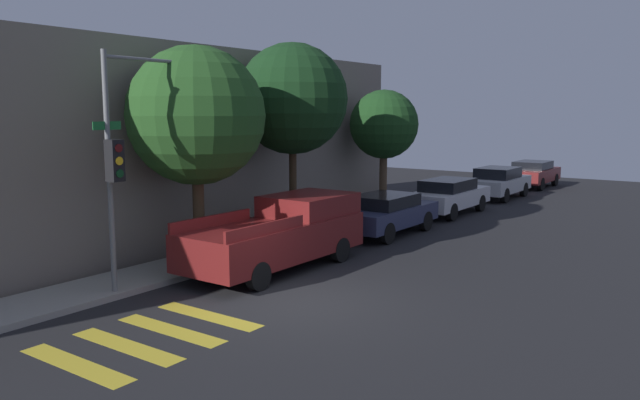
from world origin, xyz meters
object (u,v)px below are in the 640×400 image
object	(u,v)px
traffic_light_pole	(130,138)
tree_far_end	(384,125)
pickup_truck	(281,233)
tree_near_corner	(196,116)
sedan_middle	(449,195)
tree_midblock	(292,99)
sedan_near_corner	(385,213)
sedan_far_end	(498,182)
sedan_tail_of_row	(533,173)

from	to	relation	value
traffic_light_pole	tree_far_end	bearing A→B (deg)	2.32
pickup_truck	tree_near_corner	distance (m)	3.73
pickup_truck	sedan_middle	distance (m)	10.61
tree_near_corner	tree_midblock	xyz separation A→B (m)	(4.00, 0.00, 0.49)
sedan_near_corner	traffic_light_pole	bearing A→B (deg)	172.14
pickup_truck	sedan_far_end	bearing A→B (deg)	0.00
sedan_middle	sedan_far_end	world-z (taller)	sedan_far_end
tree_near_corner	tree_far_end	bearing A→B (deg)	0.00
sedan_middle	sedan_far_end	distance (m)	5.66
sedan_far_end	sedan_middle	bearing A→B (deg)	180.00
sedan_middle	sedan_near_corner	bearing A→B (deg)	180.00
tree_midblock	tree_far_end	bearing A→B (deg)	-0.00
traffic_light_pole	sedan_middle	xyz separation A→B (m)	(14.30, -1.27, -2.76)
pickup_truck	sedan_far_end	xyz separation A→B (m)	(16.27, 0.00, -0.15)
pickup_truck	traffic_light_pole	bearing A→B (deg)	161.01
tree_near_corner	sedan_middle	bearing A→B (deg)	-8.45
sedan_tail_of_row	tree_midblock	distance (m)	19.33
pickup_truck	tree_near_corner	world-z (taller)	tree_near_corner
sedan_near_corner	sedan_tail_of_row	size ratio (longest dim) A/B	1.02
sedan_middle	sedan_tail_of_row	size ratio (longest dim) A/B	1.09
sedan_near_corner	tree_midblock	xyz separation A→B (m)	(-2.75, 1.76, 3.72)
sedan_near_corner	tree_midblock	world-z (taller)	tree_midblock
traffic_light_pole	tree_midblock	xyz separation A→B (m)	(6.45, 0.49, 0.94)
sedan_middle	pickup_truck	bearing A→B (deg)	-180.00
tree_midblock	pickup_truck	bearing A→B (deg)	-147.43
traffic_light_pole	sedan_tail_of_row	distance (m)	25.52
sedan_tail_of_row	sedan_middle	bearing A→B (deg)	180.00
sedan_near_corner	sedan_tail_of_row	bearing A→B (deg)	0.00
traffic_light_pole	tree_far_end	distance (m)	12.12
sedan_far_end	tree_far_end	xyz separation A→B (m)	(-7.85, 1.76, 2.79)
sedan_near_corner	tree_far_end	xyz separation A→B (m)	(2.91, 1.76, 2.84)
sedan_far_end	traffic_light_pole	bearing A→B (deg)	176.36
sedan_far_end	tree_far_end	world-z (taller)	tree_far_end
sedan_near_corner	sedan_far_end	world-z (taller)	sedan_far_end
sedan_near_corner	sedan_middle	bearing A→B (deg)	0.00
tree_far_end	sedan_middle	bearing A→B (deg)	-38.81
traffic_light_pole	sedan_near_corner	size ratio (longest dim) A/B	1.25
pickup_truck	sedan_tail_of_row	xyz separation A→B (m)	(21.65, 0.00, -0.17)
tree_near_corner	tree_midblock	world-z (taller)	tree_midblock
tree_near_corner	tree_far_end	world-z (taller)	tree_near_corner
sedan_near_corner	tree_near_corner	distance (m)	7.69
pickup_truck	tree_midblock	world-z (taller)	tree_midblock
sedan_far_end	tree_near_corner	world-z (taller)	tree_near_corner
pickup_truck	tree_near_corner	size ratio (longest dim) A/B	0.95
sedan_tail_of_row	tree_midblock	bearing A→B (deg)	174.67
traffic_light_pole	tree_far_end	size ratio (longest dim) A/B	1.10
pickup_truck	sedan_near_corner	distance (m)	5.51
tree_midblock	tree_near_corner	bearing A→B (deg)	-180.00
traffic_light_pole	pickup_truck	size ratio (longest dim) A/B	0.99
sedan_middle	tree_midblock	xyz separation A→B (m)	(-7.85, 1.76, 3.70)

